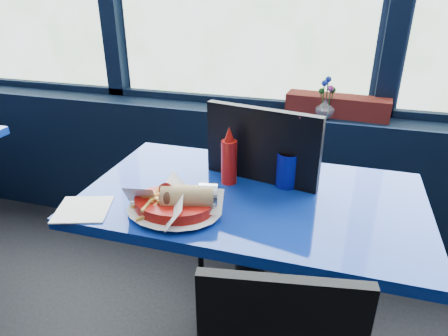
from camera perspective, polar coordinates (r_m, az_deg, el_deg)
window_sill at (r=2.42m, az=1.53°, el=-0.45°), size 5.00×0.26×0.80m
near_table at (r=1.54m, az=3.90°, el=-9.68°), size 1.20×0.70×0.75m
chair_near_back at (r=1.74m, az=5.06°, el=-4.30°), size 0.55×0.55×1.03m
planter_box at (r=2.19m, az=15.87°, el=8.55°), size 0.54×0.17×0.11m
flower_vase at (r=2.14m, az=14.29°, el=8.62°), size 0.12×0.13×0.21m
food_basket at (r=1.32m, az=-6.93°, el=-5.05°), size 0.31×0.31×0.10m
ketchup_bottle at (r=1.48m, az=0.73°, el=1.35°), size 0.06×0.06×0.22m
soda_cup at (r=1.49m, az=9.07°, el=-0.08°), size 0.08×0.08×0.28m
napkin at (r=1.42m, az=-19.48°, el=-5.59°), size 0.22×0.22×0.00m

